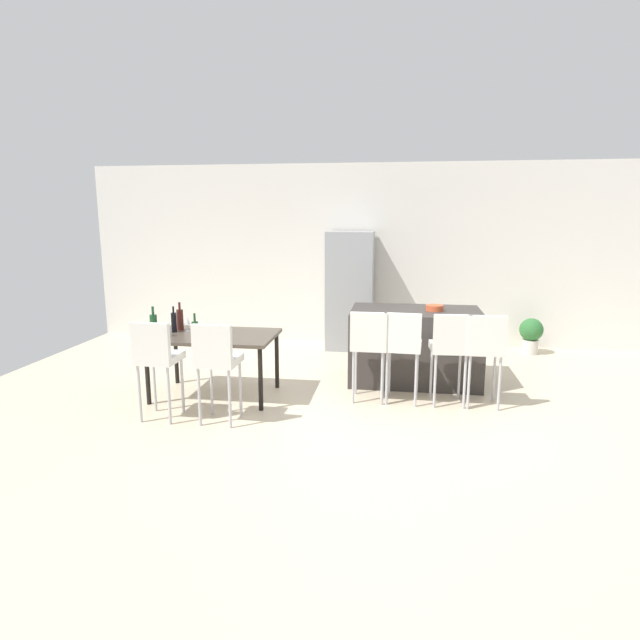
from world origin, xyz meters
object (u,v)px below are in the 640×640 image
kitchen_island (415,346)px  wine_bottle_inner (195,331)px  dining_chair_far (217,357)px  wine_bottle_end (154,325)px  refrigerator (350,290)px  bar_chair_left (369,342)px  dining_table (214,340)px  dining_chair_near (156,355)px  potted_plant (531,334)px  wine_bottle_left (174,322)px  wine_glass_middle (187,321)px  fruit_bowl (435,308)px  bar_chair_middle (403,343)px  bar_chair_far (485,346)px  bar_chair_right (450,344)px  wine_bottle_right (180,319)px

kitchen_island → wine_bottle_inner: (-2.40, -1.28, 0.40)m
dining_chair_far → kitchen_island: bearing=41.1°
dining_chair_far → wine_bottle_end: bearing=148.6°
kitchen_island → refrigerator: bearing=121.0°
bar_chair_left → dining_chair_far: 1.71m
kitchen_island → dining_table: (-2.32, -0.93, 0.22)m
dining_chair_near → potted_plant: (4.43, 3.36, -0.38)m
kitchen_island → wine_bottle_left: (-2.81, -0.90, 0.40)m
wine_glass_middle → fruit_bowl: (2.91, 0.80, 0.09)m
wine_bottle_end → refrigerator: (1.95, 2.81, 0.04)m
bar_chair_middle → wine_bottle_inner: size_ratio=3.42×
dining_table → bar_chair_middle: bearing=1.9°
kitchen_island → dining_chair_far: (-2.00, -1.75, 0.24)m
refrigerator → potted_plant: size_ratio=3.34×
bar_chair_middle → potted_plant: 3.18m
bar_chair_middle → refrigerator: refrigerator is taller
dining_chair_far → wine_bottle_left: (-0.81, 0.85, 0.16)m
bar_chair_far → kitchen_island: bearing=129.9°
wine_bottle_left → potted_plant: 5.28m
potted_plant → bar_chair_far: bearing=-113.4°
bar_chair_middle → dining_chair_far: bearing=-154.4°
bar_chair_right → wine_bottle_right: (-3.14, 0.09, 0.17)m
wine_glass_middle → dining_chair_near: bearing=-87.3°
bar_chair_far → potted_plant: 2.73m
wine_glass_middle → wine_bottle_right: bearing=160.2°
fruit_bowl → wine_bottle_left: bearing=-163.8°
dining_chair_near → dining_table: bearing=68.5°
dining_table → dining_chair_far: 0.87m
fruit_bowl → refrigerator: bearing=126.3°
fruit_bowl → potted_plant: size_ratio=0.39×
bar_chair_far → dining_chair_far: (-2.72, -0.88, 0.00)m
kitchen_island → dining_chair_far: 2.67m
bar_chair_far → dining_table: size_ratio=0.74×
bar_chair_right → bar_chair_middle: bearing=180.0°
dining_chair_far → wine_bottle_inner: (-0.40, 0.46, 0.16)m
dining_chair_near → dining_chair_far: (0.64, 0.00, 0.00)m
wine_glass_middle → fruit_bowl: fruit_bowl is taller
bar_chair_middle → dining_chair_far: same height
fruit_bowl → kitchen_island: bearing=177.5°
wine_bottle_left → wine_bottle_end: 0.31m
bar_chair_left → dining_chair_near: same height
bar_chair_left → dining_table: bearing=-177.7°
kitchen_island → bar_chair_left: bearing=-121.9°
dining_table → bar_chair_left: bearing=2.3°
dining_chair_near → dining_chair_far: 0.64m
potted_plant → wine_bottle_left: bearing=-151.4°
wine_bottle_left → potted_plant: (4.61, 2.51, -0.55)m
kitchen_island → fruit_bowl: 0.54m
bar_chair_far → wine_bottle_left: bar_chair_far is taller
bar_chair_right → wine_bottle_left: bearing=-179.4°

